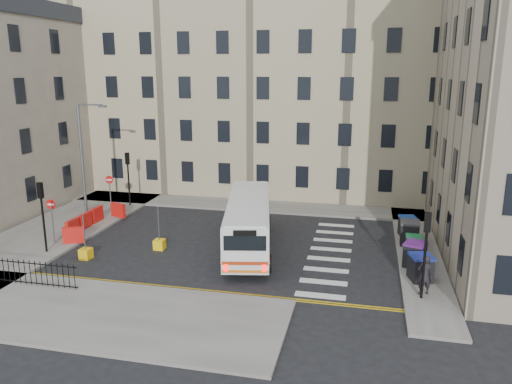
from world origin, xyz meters
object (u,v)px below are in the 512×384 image
at_px(wheelie_bin_c, 413,245).
at_px(bollard_yellow, 160,244).
at_px(wheelie_bin_e, 408,226).
at_px(bollard_chevron, 86,254).
at_px(pedestrian, 425,275).
at_px(wheelie_bin_d, 409,233).
at_px(bus, 249,221).
at_px(wheelie_bin_b, 415,254).
at_px(streetlamp, 82,161).
at_px(wheelie_bin_a, 421,268).

relative_size(wheelie_bin_c, bollard_yellow, 1.87).
xyz_separation_m(wheelie_bin_c, wheelie_bin_e, (-0.10, 3.40, 0.07)).
xyz_separation_m(bollard_yellow, bollard_chevron, (-3.44, -2.34, 0.00)).
height_order(wheelie_bin_c, pedestrian, pedestrian).
xyz_separation_m(wheelie_bin_c, wheelie_bin_d, (-0.09, 1.85, 0.15)).
xyz_separation_m(wheelie_bin_d, wheelie_bin_e, (-0.01, 1.54, -0.08)).
xyz_separation_m(bus, wheelie_bin_e, (9.38, 3.87, -0.87)).
bearing_deg(pedestrian, wheelie_bin_c, -108.19).
distance_m(wheelie_bin_b, wheelie_bin_c, 1.69).
relative_size(streetlamp, bus, 0.75).
relative_size(wheelie_bin_a, bollard_chevron, 2.37).
relative_size(wheelie_bin_e, pedestrian, 0.68).
relative_size(wheelie_bin_a, pedestrian, 0.74).
xyz_separation_m(bus, wheelie_bin_a, (9.56, -3.08, -0.84)).
relative_size(wheelie_bin_b, wheelie_bin_c, 1.32).
distance_m(bus, wheelie_bin_c, 9.54).
xyz_separation_m(streetlamp, bus, (12.15, -2.33, -2.68)).
height_order(wheelie_bin_c, bollard_yellow, wheelie_bin_c).
xyz_separation_m(wheelie_bin_e, bollard_yellow, (-14.47, -5.35, -0.48)).
relative_size(streetlamp, wheelie_bin_a, 5.71).
distance_m(wheelie_bin_c, wheelie_bin_d, 1.86).
xyz_separation_m(wheelie_bin_a, pedestrian, (0.01, -1.65, 0.30)).
bearing_deg(wheelie_bin_e, streetlamp, 172.22).
distance_m(pedestrian, bollard_chevron, 18.13).
xyz_separation_m(bus, bollard_yellow, (-5.09, -1.49, -1.36)).
bearing_deg(wheelie_bin_d, pedestrian, -86.01).
height_order(wheelie_bin_b, wheelie_bin_e, wheelie_bin_b).
distance_m(wheelie_bin_c, pedestrian, 5.21).
height_order(streetlamp, bollard_yellow, streetlamp).
relative_size(wheelie_bin_c, wheelie_bin_d, 0.79).
distance_m(wheelie_bin_a, bollard_yellow, 14.74).
xyz_separation_m(wheelie_bin_d, bollard_yellow, (-14.48, -3.81, -0.57)).
bearing_deg(wheelie_bin_e, wheelie_bin_b, -101.35).
bearing_deg(pedestrian, wheelie_bin_d, -107.69).
distance_m(bus, bollard_yellow, 5.47).
bearing_deg(wheelie_bin_d, wheelie_bin_c, -84.63).
relative_size(bus, pedestrian, 5.61).
bearing_deg(bollard_chevron, wheelie_bin_a, 2.39).
xyz_separation_m(pedestrian, bollard_yellow, (-14.66, 3.24, -0.81)).
distance_m(wheelie_bin_a, wheelie_bin_d, 5.40).
distance_m(bus, pedestrian, 10.69).
relative_size(streetlamp, wheelie_bin_c, 7.26).
bearing_deg(wheelie_bin_e, bollard_yellow, -171.55).
distance_m(wheelie_bin_b, bollard_yellow, 14.53).
height_order(wheelie_bin_b, pedestrian, pedestrian).
height_order(streetlamp, bus, streetlamp).
height_order(wheelie_bin_d, bollard_chevron, wheelie_bin_d).
relative_size(streetlamp, wheelie_bin_e, 6.20).
distance_m(wheelie_bin_d, bollard_chevron, 18.95).
bearing_deg(streetlamp, wheelie_bin_e, 4.08).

